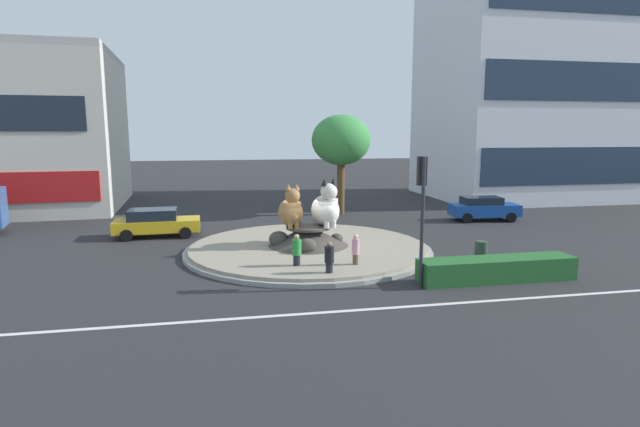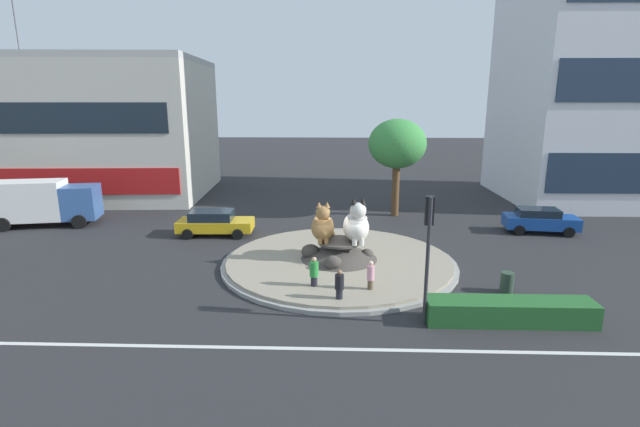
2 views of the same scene
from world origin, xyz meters
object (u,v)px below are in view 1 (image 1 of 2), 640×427
(pedestrian_black_shirt, at_px, (329,260))
(hatchback_near_shophouse, at_px, (156,222))
(traffic_light_mast, at_px, (422,197))
(parked_car_right, at_px, (484,208))
(litter_bin, at_px, (481,251))
(cat_statue_tabby, at_px, (291,211))
(cat_statue_white, at_px, (326,208))
(pedestrian_pink_shirt, at_px, (356,252))
(pedestrian_green_shirt, at_px, (297,253))
(office_tower, at_px, (528,12))
(broadleaf_tree_behind_island, at_px, (341,141))

(pedestrian_black_shirt, distance_m, hatchback_near_shophouse, 12.45)
(traffic_light_mast, distance_m, parked_car_right, 15.81)
(litter_bin, bearing_deg, cat_statue_tabby, 157.89)
(parked_car_right, xyz_separation_m, litter_bin, (-5.33, -9.47, -0.37))
(cat_statue_white, relative_size, pedestrian_black_shirt, 1.55)
(litter_bin, bearing_deg, parked_car_right, 60.59)
(traffic_light_mast, bearing_deg, parked_car_right, -33.82)
(cat_statue_white, height_order, pedestrian_pink_shirt, cat_statue_white)
(cat_statue_tabby, bearing_deg, parked_car_right, 110.59)
(pedestrian_pink_shirt, distance_m, hatchback_near_shophouse, 12.57)
(pedestrian_green_shirt, bearing_deg, hatchback_near_shophouse, 72.21)
(pedestrian_pink_shirt, bearing_deg, office_tower, 119.83)
(pedestrian_black_shirt, relative_size, hatchback_near_shophouse, 0.33)
(cat_statue_white, height_order, pedestrian_green_shirt, cat_statue_white)
(traffic_light_mast, height_order, pedestrian_pink_shirt, traffic_light_mast)
(cat_statue_tabby, xyz_separation_m, traffic_light_mast, (3.97, -6.23, 1.37))
(pedestrian_pink_shirt, height_order, parked_car_right, pedestrian_pink_shirt)
(parked_car_right, height_order, litter_bin, parked_car_right)
(cat_statue_tabby, relative_size, office_tower, 0.07)
(broadleaf_tree_behind_island, height_order, parked_car_right, broadleaf_tree_behind_island)
(office_tower, relative_size, pedestrian_pink_shirt, 19.81)
(pedestrian_green_shirt, relative_size, pedestrian_black_shirt, 1.05)
(hatchback_near_shophouse, distance_m, parked_car_right, 20.24)
(broadleaf_tree_behind_island, bearing_deg, traffic_light_mast, -93.21)
(pedestrian_pink_shirt, bearing_deg, hatchback_near_shophouse, -150.49)
(cat_statue_tabby, xyz_separation_m, pedestrian_green_shirt, (-0.28, -3.60, -1.17))
(office_tower, relative_size, broadleaf_tree_behind_island, 4.56)
(cat_statue_white, bearing_deg, parked_car_right, 112.04)
(traffic_light_mast, distance_m, pedestrian_black_shirt, 4.29)
(cat_statue_white, xyz_separation_m, hatchback_near_shophouse, (-8.46, 5.10, -1.29))
(pedestrian_black_shirt, bearing_deg, litter_bin, 10.60)
(office_tower, bearing_deg, broadleaf_tree_behind_island, -160.24)
(cat_statue_white, distance_m, hatchback_near_shophouse, 9.96)
(broadleaf_tree_behind_island, height_order, pedestrian_black_shirt, broadleaf_tree_behind_island)
(traffic_light_mast, relative_size, litter_bin, 5.36)
(pedestrian_green_shirt, relative_size, litter_bin, 1.80)
(traffic_light_mast, xyz_separation_m, pedestrian_black_shirt, (-3.16, 1.35, -2.57))
(traffic_light_mast, relative_size, pedestrian_pink_shirt, 3.06)
(cat_statue_tabby, distance_m, hatchback_near_shophouse, 8.51)
(pedestrian_black_shirt, height_order, litter_bin, pedestrian_black_shirt)
(cat_statue_white, xyz_separation_m, broadleaf_tree_behind_island, (3.22, 10.47, 2.99))
(pedestrian_pink_shirt, relative_size, litter_bin, 1.75)
(hatchback_near_shophouse, height_order, parked_car_right, parked_car_right)
(office_tower, distance_m, pedestrian_green_shirt, 33.97)
(pedestrian_pink_shirt, bearing_deg, cat_statue_white, 171.16)
(pedestrian_green_shirt, xyz_separation_m, pedestrian_black_shirt, (1.08, -1.29, -0.04))
(cat_statue_tabby, distance_m, office_tower, 31.22)
(pedestrian_black_shirt, bearing_deg, parked_car_right, 39.45)
(cat_statue_tabby, height_order, office_tower, office_tower)
(traffic_light_mast, distance_m, litter_bin, 5.85)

